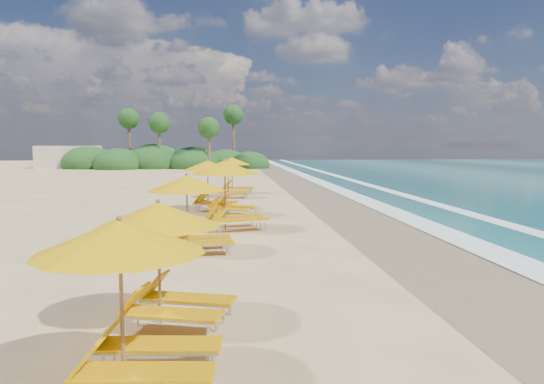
% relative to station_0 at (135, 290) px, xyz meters
% --- Properties ---
extents(ground, '(160.00, 160.00, 0.00)m').
position_rel_station_0_xyz_m(ground, '(2.66, 11.92, -1.15)').
color(ground, '#D8B57F').
rests_on(ground, ground).
extents(wet_sand, '(4.00, 160.00, 0.01)m').
position_rel_station_0_xyz_m(wet_sand, '(6.66, 11.92, -1.15)').
color(wet_sand, '#7D684A').
rests_on(wet_sand, ground).
extents(surf_foam, '(4.00, 160.00, 0.01)m').
position_rel_station_0_xyz_m(surf_foam, '(9.36, 11.92, -1.13)').
color(surf_foam, white).
rests_on(surf_foam, ground).
extents(station_0, '(2.33, 2.19, 2.06)m').
position_rel_station_0_xyz_m(station_0, '(0.00, 0.00, 0.00)').
color(station_0, olive).
rests_on(station_0, ground).
extents(station_1, '(2.54, 2.46, 2.03)m').
position_rel_station_0_xyz_m(station_1, '(0.16, 2.01, -0.01)').
color(station_1, olive).
rests_on(station_1, ground).
extents(station_2, '(2.49, 2.35, 2.14)m').
position_rel_station_0_xyz_m(station_2, '(0.16, 7.43, 0.05)').
color(station_2, olive).
rests_on(station_2, ground).
extents(station_3, '(3.03, 2.93, 2.44)m').
position_rel_station_0_xyz_m(station_3, '(1.16, 11.06, 0.21)').
color(station_3, olive).
rests_on(station_3, ground).
extents(station_4, '(2.85, 2.83, 2.18)m').
position_rel_station_0_xyz_m(station_4, '(1.10, 14.50, 0.07)').
color(station_4, olive).
rests_on(station_4, ground).
extents(station_5, '(2.80, 2.70, 2.27)m').
position_rel_station_0_xyz_m(station_5, '(0.34, 16.26, 0.12)').
color(station_5, olive).
rests_on(station_5, ground).
extents(station_6, '(2.24, 2.09, 2.02)m').
position_rel_station_0_xyz_m(station_6, '(1.22, 21.36, -0.02)').
color(station_6, olive).
rests_on(station_6, ground).
extents(station_7, '(2.62, 2.48, 2.23)m').
position_rel_station_0_xyz_m(station_7, '(1.46, 23.73, 0.09)').
color(station_7, olive).
rests_on(station_7, ground).
extents(treeline, '(25.80, 8.80, 9.74)m').
position_rel_station_0_xyz_m(treeline, '(-7.28, 57.43, -0.16)').
color(treeline, '#163D14').
rests_on(treeline, ground).
extents(beach_building, '(7.00, 5.00, 2.80)m').
position_rel_station_0_xyz_m(beach_building, '(-19.34, 59.92, 0.25)').
color(beach_building, beige).
rests_on(beach_building, ground).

